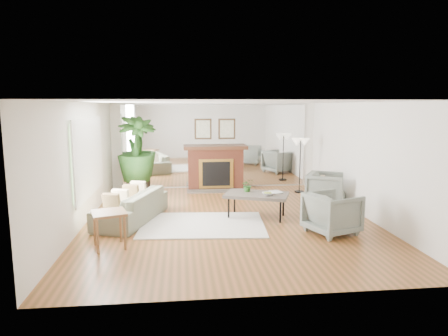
{
  "coord_description": "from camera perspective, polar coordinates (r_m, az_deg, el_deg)",
  "views": [
    {
      "loc": [
        -1.0,
        -8.23,
        2.43
      ],
      "look_at": [
        -0.04,
        0.6,
        1.03
      ],
      "focal_mm": 32.0,
      "sensor_mm": 36.0,
      "label": 1
    }
  ],
  "objects": [
    {
      "name": "ground",
      "position": [
        8.64,
        0.71,
        -7.41
      ],
      "size": [
        7.0,
        7.0,
        0.0
      ],
      "primitive_type": "plane",
      "color": "brown",
      "rests_on": "ground"
    },
    {
      "name": "floor_lamp",
      "position": [
        11.3,
        10.88,
        3.06
      ],
      "size": [
        0.5,
        0.28,
        1.53
      ],
      "color": "black",
      "rests_on": "ground"
    },
    {
      "name": "sofa",
      "position": [
        8.72,
        -13.04,
        -5.35
      ],
      "size": [
        1.46,
        2.31,
        0.63
      ],
      "primitive_type": "imported",
      "rotation": [
        0.0,
        0.0,
        -1.88
      ],
      "color": "slate",
      "rests_on": "ground"
    },
    {
      "name": "window_panel",
      "position": [
        8.92,
        -18.85,
        1.49
      ],
      "size": [
        0.04,
        2.4,
        1.5
      ],
      "primitive_type": "cube",
      "color": "#B2E09E",
      "rests_on": "wall_left"
    },
    {
      "name": "fruit_bowl",
      "position": [
        8.58,
        6.28,
        -3.68
      ],
      "size": [
        0.25,
        0.25,
        0.06
      ],
      "primitive_type": "imported",
      "rotation": [
        0.0,
        0.0,
        -0.01
      ],
      "color": "olive",
      "rests_on": "coffee_table"
    },
    {
      "name": "armchair_front",
      "position": [
        7.93,
        15.19,
        -6.25
      ],
      "size": [
        1.12,
        1.1,
        0.79
      ],
      "primitive_type": "imported",
      "rotation": [
        0.0,
        0.0,
        1.94
      ],
      "color": "gray",
      "rests_on": "ground"
    },
    {
      "name": "book",
      "position": [
        8.81,
        6.83,
        -3.49
      ],
      "size": [
        0.3,
        0.35,
        0.02
      ],
      "primitive_type": "imported",
      "rotation": [
        0.0,
        0.0,
        0.28
      ],
      "color": "olive",
      "rests_on": "coffee_table"
    },
    {
      "name": "tabletop_plant",
      "position": [
        8.86,
        3.4,
        -2.48
      ],
      "size": [
        0.28,
        0.25,
        0.29
      ],
      "primitive_type": "imported",
      "rotation": [
        0.0,
        0.0,
        0.12
      ],
      "color": "#325C22",
      "rests_on": "coffee_table"
    },
    {
      "name": "mirror_panel",
      "position": [
        11.8,
        -1.31,
        3.19
      ],
      "size": [
        5.4,
        0.04,
        2.4
      ],
      "primitive_type": "cube",
      "color": "silver",
      "rests_on": "wall_back"
    },
    {
      "name": "side_table",
      "position": [
        7.16,
        -16.12,
        -6.81
      ],
      "size": [
        0.7,
        0.7,
        0.63
      ],
      "rotation": [
        0.0,
        0.0,
        0.3
      ],
      "color": "olive",
      "rests_on": "ground"
    },
    {
      "name": "potted_ficus",
      "position": [
        11.47,
        -12.43,
        2.3
      ],
      "size": [
        1.31,
        1.31,
        2.15
      ],
      "color": "black",
      "rests_on": "ground"
    },
    {
      "name": "coffee_table",
      "position": [
        8.74,
        4.67,
        -3.93
      ],
      "size": [
        1.53,
        1.21,
        0.53
      ],
      "rotation": [
        0.0,
        0.0,
        -0.36
      ],
      "color": "#574F45",
      "rests_on": "ground"
    },
    {
      "name": "wall_back",
      "position": [
        11.82,
        -1.32,
        3.2
      ],
      "size": [
        6.0,
        0.02,
        2.5
      ],
      "primitive_type": "cube",
      "color": "silver",
      "rests_on": "ground"
    },
    {
      "name": "armchair_back",
      "position": [
        10.07,
        14.44,
        -2.94
      ],
      "size": [
        1.21,
        1.2,
        0.82
      ],
      "primitive_type": "imported",
      "rotation": [
        0.0,
        0.0,
        1.06
      ],
      "color": "gray",
      "rests_on": "ground"
    },
    {
      "name": "area_rug",
      "position": [
        8.27,
        -3.05,
        -8.08
      ],
      "size": [
        2.63,
        1.98,
        0.03
      ],
      "primitive_type": "cube",
      "rotation": [
        0.0,
        0.0,
        -0.08
      ],
      "color": "silver",
      "rests_on": "ground"
    },
    {
      "name": "fireplace",
      "position": [
        11.67,
        -1.21,
        0.2
      ],
      "size": [
        1.85,
        0.83,
        2.05
      ],
      "color": "brown",
      "rests_on": "ground"
    },
    {
      "name": "wall_left",
      "position": [
        8.55,
        -19.59,
        0.47
      ],
      "size": [
        0.02,
        7.0,
        2.5
      ],
      "primitive_type": "cube",
      "color": "silver",
      "rests_on": "ground"
    },
    {
      "name": "wall_right",
      "position": [
        9.22,
        19.5,
        1.06
      ],
      "size": [
        0.02,
        7.0,
        2.5
      ],
      "primitive_type": "cube",
      "color": "silver",
      "rests_on": "ground"
    }
  ]
}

